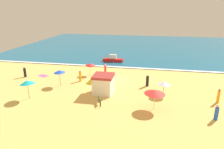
# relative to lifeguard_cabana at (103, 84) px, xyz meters

# --- Properties ---
(ground_plane) EXTENTS (60.00, 60.00, 0.00)m
(ground_plane) POSITION_rel_lifeguard_cabana_xyz_m (0.46, 5.47, -1.24)
(ground_plane) COLOR #EDBC60
(ocean_water) EXTENTS (60.00, 44.00, 0.10)m
(ocean_water) POSITION_rel_lifeguard_cabana_xyz_m (0.46, 33.47, -1.19)
(ocean_water) COLOR #196084
(ocean_water) RESTS_ON ground_plane
(wave_breaker_foam) EXTENTS (57.00, 0.70, 0.01)m
(wave_breaker_foam) POSITION_rel_lifeguard_cabana_xyz_m (0.46, 11.77, -1.14)
(wave_breaker_foam) COLOR white
(wave_breaker_foam) RESTS_ON ocean_water
(lifeguard_cabana) EXTENTS (2.49, 2.64, 2.44)m
(lifeguard_cabana) POSITION_rel_lifeguard_cabana_xyz_m (0.00, 0.00, 0.00)
(lifeguard_cabana) COLOR white
(lifeguard_cabana) RESTS_ON ground_plane
(beach_umbrella_0) EXTENTS (2.96, 2.96, 2.17)m
(beach_umbrella_0) POSITION_rel_lifeguard_cabana_xyz_m (6.27, -3.16, 0.70)
(beach_umbrella_0) COLOR silver
(beach_umbrella_0) RESTS_ON ground_plane
(beach_umbrella_1) EXTENTS (2.17, 2.17, 2.01)m
(beach_umbrella_1) POSITION_rel_lifeguard_cabana_xyz_m (-3.69, 6.69, 0.50)
(beach_umbrella_1) COLOR silver
(beach_umbrella_1) RESTS_ON ground_plane
(beach_umbrella_2) EXTENTS (2.37, 2.37, 1.92)m
(beach_umbrella_2) POSITION_rel_lifeguard_cabana_xyz_m (7.42, 0.72, 0.38)
(beach_umbrella_2) COLOR #4C3823
(beach_umbrella_2) RESTS_ON ground_plane
(beach_umbrella_3) EXTENTS (2.27, 2.25, 2.40)m
(beach_umbrella_3) POSITION_rel_lifeguard_cabana_xyz_m (-8.36, -3.30, 0.86)
(beach_umbrella_3) COLOR #4C3823
(beach_umbrella_3) RESTS_ON ground_plane
(beach_umbrella_4) EXTENTS (1.69, 1.67, 2.28)m
(beach_umbrella_4) POSITION_rel_lifeguard_cabana_xyz_m (-6.51, 1.44, 0.81)
(beach_umbrella_4) COLOR #4C3823
(beach_umbrella_4) RESTS_ON ground_plane
(beach_tent) EXTENTS (2.82, 2.88, 1.14)m
(beach_tent) POSITION_rel_lifeguard_cabana_xyz_m (-2.10, 3.43, -0.68)
(beach_tent) COLOR yellow
(beach_tent) RESTS_ON ground_plane
(parked_bicycle) EXTENTS (0.72, 1.72, 0.76)m
(parked_bicycle) POSITION_rel_lifeguard_cabana_xyz_m (0.27, -3.09, -0.86)
(parked_bicycle) COLOR black
(parked_bicycle) RESTS_ON ground_plane
(beachgoer_0) EXTENTS (0.33, 0.33, 1.66)m
(beachgoer_0) POSITION_rel_lifeguard_cabana_xyz_m (13.48, -0.20, -0.45)
(beachgoer_0) COLOR orange
(beachgoer_0) RESTS_ON ground_plane
(beachgoer_1) EXTENTS (0.46, 0.46, 1.80)m
(beachgoer_1) POSITION_rel_lifeguard_cabana_xyz_m (-1.41, 7.36, -0.38)
(beachgoer_1) COLOR red
(beachgoer_1) RESTS_ON ground_plane
(beachgoer_2) EXTENTS (0.52, 0.52, 1.66)m
(beachgoer_2) POSITION_rel_lifeguard_cabana_xyz_m (5.39, 3.49, -0.48)
(beachgoer_2) COLOR black
(beachgoer_2) RESTS_ON ground_plane
(beachgoer_3) EXTENTS (0.41, 0.41, 1.66)m
(beachgoer_3) POSITION_rel_lifeguard_cabana_xyz_m (-13.49, 3.86, -0.48)
(beachgoer_3) COLOR black
(beachgoer_3) RESTS_ON ground_plane
(beachgoer_4) EXTENTS (0.53, 0.53, 1.58)m
(beachgoer_4) POSITION_rel_lifeguard_cabana_xyz_m (12.19, -4.24, -0.51)
(beachgoer_4) COLOR blue
(beachgoer_4) RESTS_ON ground_plane
(beachgoer_5) EXTENTS (0.46, 0.46, 1.60)m
(beachgoer_5) POSITION_rel_lifeguard_cabana_xyz_m (-4.35, 3.63, -0.50)
(beachgoer_5) COLOR orange
(beachgoer_5) RESTS_ON ground_plane
(beach_towel_1) EXTENTS (1.84, 1.46, 0.01)m
(beach_towel_1) POSITION_rel_lifeguard_cabana_xyz_m (-11.04, 4.89, -1.24)
(beach_towel_1) COLOR #D84CA5
(beach_towel_1) RESTS_ON ground_plane
(small_boat_0) EXTENTS (3.95, 1.10, 1.39)m
(small_boat_0) POSITION_rel_lifeguard_cabana_xyz_m (-1.66, 15.51, -0.69)
(small_boat_0) COLOR red
(small_boat_0) RESTS_ON ocean_water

